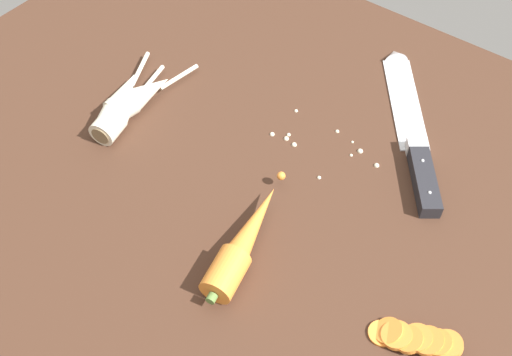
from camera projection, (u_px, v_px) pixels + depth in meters
ground_plane at (264, 185)px, 86.27cm from camera, size 120.00×90.00×4.00cm
chefs_knife at (410, 120)px, 90.71cm from camera, size 23.49×29.81×4.18cm
whole_carrot at (243, 242)px, 75.27cm from camera, size 7.58×21.40×4.20cm
parsnip_front at (122, 111)px, 90.07cm from camera, size 6.33×17.90×4.00cm
parsnip_mid_left at (140, 96)px, 92.01cm from camera, size 5.46×17.22×4.00cm
parsnip_mid_right at (122, 100)px, 91.51cm from camera, size 9.89×17.38×4.00cm
carrot_slice_stack at (413, 338)px, 68.25cm from camera, size 10.14×5.73×3.66cm
mince_crumbs at (319, 143)px, 88.09cm from camera, size 16.32×9.72×0.84cm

